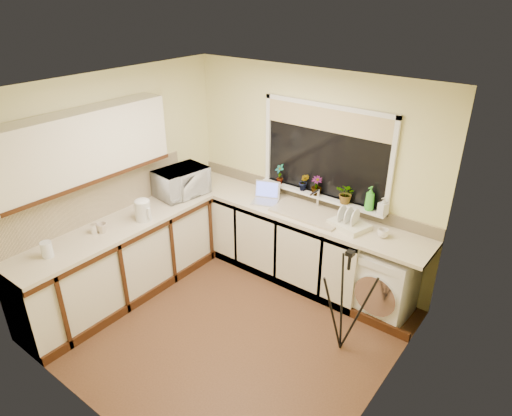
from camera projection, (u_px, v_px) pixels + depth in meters
The scene contains 34 objects.
floor at pixel (229, 325), 4.78m from camera, with size 3.20×3.20×0.00m, color brown.
ceiling at pixel (221, 91), 3.69m from camera, with size 3.20×3.20×0.00m, color white.
wall_back at pixel (309, 175), 5.30m from camera, with size 3.20×3.20×0.00m, color beige.
wall_front at pixel (84, 304), 3.17m from camera, with size 3.20×3.20×0.00m, color beige.
wall_left at pixel (118, 182), 5.10m from camera, with size 3.00×3.00×0.00m, color beige.
wall_right at pixel (388, 286), 3.36m from camera, with size 3.00×3.00×0.00m, color beige.
base_cabinet_back at pixel (271, 236), 5.62m from camera, with size 2.55×0.60×0.86m, color silver.
base_cabinet_left at pixel (122, 262), 5.08m from camera, with size 0.54×2.40×0.86m, color silver.
worktop_back at pixel (294, 210), 5.24m from camera, with size 3.20×0.60×0.04m, color beige.
worktop_left at pixel (117, 227), 4.88m from camera, with size 0.60×2.40×0.04m, color beige.
upper_cabinet at pixel (82, 147), 4.44m from camera, with size 0.28×1.90×0.70m, color silver.
splashback_left at pixel (97, 200), 4.93m from camera, with size 0.02×2.40×0.45m, color beige.
splashback_back at pixel (308, 195), 5.40m from camera, with size 3.20×0.02×0.14m, color beige.
window_glass at pixel (326, 152), 5.03m from camera, with size 1.50×0.02×1.00m, color black.
window_blind at pixel (327, 120), 4.85m from camera, with size 1.50×0.02×0.25m, color tan.
windowsill at pixel (320, 196), 5.22m from camera, with size 1.60×0.14×0.03m, color white.
sink at pixel (309, 213), 5.12m from camera, with size 0.82×0.46×0.03m, color tan.
faucet at pixel (318, 199), 5.20m from camera, with size 0.03×0.03×0.24m, color silver.
washing_machine at pixel (386, 282), 4.82m from camera, with size 0.55×0.53×0.78m, color white.
laptop at pixel (266, 196), 5.40m from camera, with size 0.38×0.36×0.22m.
kettle at pixel (143, 211), 4.94m from camera, with size 0.17×0.17×0.23m, color silver.
dish_rack at pixel (349, 225), 4.83m from camera, with size 0.39×0.29×0.06m, color silver.
tripod at pixel (345, 302), 4.24m from camera, with size 0.55×0.55×1.12m, color black, non-canonical shape.
glass_jug at pixel (47, 249), 4.29m from camera, with size 0.11×0.11×0.16m, color white.
steel_jar at pixel (94, 229), 4.70m from camera, with size 0.07×0.07×0.10m, color white.
microwave at pixel (181, 182), 5.51m from camera, with size 0.61×0.41×0.34m, color white.
plant_a at pixel (280, 174), 5.46m from camera, with size 0.13×0.09×0.25m, color #999999.
plant_b at pixel (304, 182), 5.29m from camera, with size 0.12×0.09×0.21m, color #999999.
plant_c at pixel (316, 186), 5.18m from camera, with size 0.12×0.12×0.22m, color #999999.
plant_d at pixel (346, 194), 4.97m from camera, with size 0.21×0.18×0.24m, color #999999.
soap_bottle_green at pixel (370, 198), 4.82m from camera, with size 0.10×0.10×0.27m, color green.
soap_bottle_clear at pixel (383, 206), 4.74m from camera, with size 0.09×0.09×0.19m, color #999999.
cup_back at pixel (383, 233), 4.63m from camera, with size 0.12×0.12×0.09m, color white.
cup_left at pixel (102, 228), 4.72m from camera, with size 0.11×0.11×0.10m, color #C3B2A1.
Camera 1 is at (2.50, -2.78, 3.24)m, focal length 31.81 mm.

